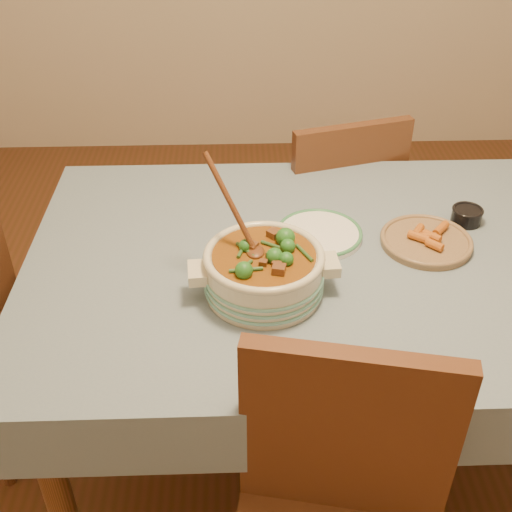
{
  "coord_description": "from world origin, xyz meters",
  "views": [
    {
      "loc": [
        -0.27,
        -1.39,
        1.77
      ],
      "look_at": [
        -0.23,
        -0.13,
        0.86
      ],
      "focal_mm": 45.0,
      "sensor_mm": 36.0,
      "label": 1
    }
  ],
  "objects_px": {
    "fried_plate": "(426,240)",
    "white_plate": "(319,233)",
    "condiment_bowl": "(467,215)",
    "stew_casserole": "(264,268)",
    "chair_far": "(333,210)",
    "dining_table": "(335,282)"
  },
  "relations": [
    {
      "from": "condiment_bowl",
      "to": "chair_far",
      "type": "relative_size",
      "value": 0.1
    },
    {
      "from": "white_plate",
      "to": "condiment_bowl",
      "type": "height_order",
      "value": "condiment_bowl"
    },
    {
      "from": "dining_table",
      "to": "chair_far",
      "type": "bearing_deg",
      "value": 81.92
    },
    {
      "from": "chair_far",
      "to": "fried_plate",
      "type": "bearing_deg",
      "value": 89.54
    },
    {
      "from": "dining_table",
      "to": "white_plate",
      "type": "height_order",
      "value": "white_plate"
    },
    {
      "from": "white_plate",
      "to": "chair_far",
      "type": "distance_m",
      "value": 0.62
    },
    {
      "from": "dining_table",
      "to": "fried_plate",
      "type": "relative_size",
      "value": 5.22
    },
    {
      "from": "dining_table",
      "to": "stew_casserole",
      "type": "distance_m",
      "value": 0.3
    },
    {
      "from": "fried_plate",
      "to": "condiment_bowl",
      "type": "bearing_deg",
      "value": 37.13
    },
    {
      "from": "stew_casserole",
      "to": "condiment_bowl",
      "type": "distance_m",
      "value": 0.67
    },
    {
      "from": "white_plate",
      "to": "chair_far",
      "type": "bearing_deg",
      "value": 76.51
    },
    {
      "from": "condiment_bowl",
      "to": "white_plate",
      "type": "bearing_deg",
      "value": -172.16
    },
    {
      "from": "stew_casserole",
      "to": "condiment_bowl",
      "type": "xyz_separation_m",
      "value": [
        0.6,
        0.3,
        -0.05
      ]
    },
    {
      "from": "fried_plate",
      "to": "white_plate",
      "type": "bearing_deg",
      "value": 170.35
    },
    {
      "from": "white_plate",
      "to": "chair_far",
      "type": "height_order",
      "value": "chair_far"
    },
    {
      "from": "stew_casserole",
      "to": "white_plate",
      "type": "distance_m",
      "value": 0.3
    },
    {
      "from": "white_plate",
      "to": "chair_far",
      "type": "relative_size",
      "value": 0.29
    },
    {
      "from": "chair_far",
      "to": "white_plate",
      "type": "bearing_deg",
      "value": 60.95
    },
    {
      "from": "condiment_bowl",
      "to": "stew_casserole",
      "type": "bearing_deg",
      "value": -153.41
    },
    {
      "from": "dining_table",
      "to": "condiment_bowl",
      "type": "height_order",
      "value": "condiment_bowl"
    },
    {
      "from": "white_plate",
      "to": "condiment_bowl",
      "type": "distance_m",
      "value": 0.44
    },
    {
      "from": "condiment_bowl",
      "to": "fried_plate",
      "type": "distance_m",
      "value": 0.18
    }
  ]
}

